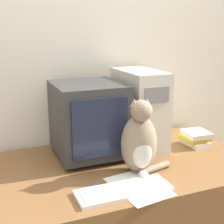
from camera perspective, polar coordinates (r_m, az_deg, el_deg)
The scene contains 8 objects.
wall_back at distance 1.99m, azimuth -6.40°, elevation 8.48°, with size 7.00×0.05×2.50m.
crt_monitor at distance 1.74m, azimuth -4.37°, elevation -1.29°, with size 0.37×0.40×0.42m.
computer_tower at distance 1.87m, azimuth 4.97°, elevation 0.48°, with size 0.21×0.41×0.47m.
keyboard at distance 1.42m, azimuth 2.16°, elevation -14.12°, with size 0.43×0.15×0.02m.
cat at distance 1.54m, azimuth 5.11°, elevation -5.37°, with size 0.27×0.22×0.39m.
book_stack at distance 2.01m, azimuth 15.03°, elevation -4.59°, with size 0.16×0.17×0.09m.
pen at distance 1.44m, azimuth -4.86°, elevation -13.86°, with size 0.13×0.05×0.01m.
paper_sheet at distance 1.47m, azimuth 4.81°, elevation -13.42°, with size 0.25×0.32×0.00m.
Camera 1 is at (-0.54, -1.01, 1.47)m, focal length 50.00 mm.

